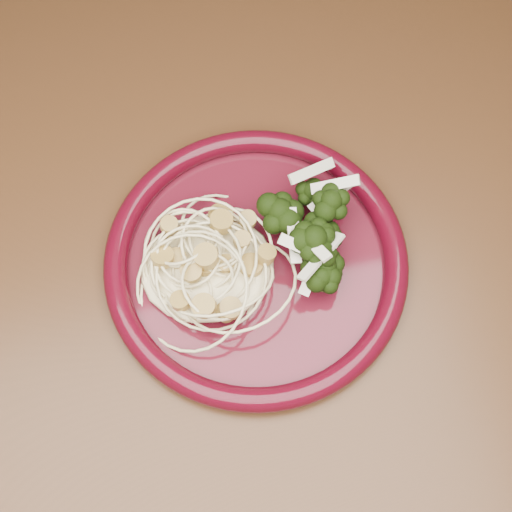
{
  "coord_description": "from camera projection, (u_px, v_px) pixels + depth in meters",
  "views": [
    {
      "loc": [
        -0.15,
        -0.18,
        1.3
      ],
      "look_at": [
        -0.1,
        0.05,
        0.77
      ],
      "focal_mm": 50.0,
      "sensor_mm": 36.0,
      "label": 1
    }
  ],
  "objects": [
    {
      "name": "onion_garnish",
      "position": [
        319.0,
        230.0,
        0.55
      ],
      "size": [
        0.06,
        0.08,
        0.05
      ],
      "primitive_type": null,
      "rotation": [
        0.0,
        0.0,
        -0.07
      ],
      "color": "beige",
      "rests_on": "broccoli_pile"
    },
    {
      "name": "dining_table",
      "position": [
        372.0,
        333.0,
        0.67
      ],
      "size": [
        1.2,
        0.8,
        0.75
      ],
      "color": "#472814",
      "rests_on": "ground"
    },
    {
      "name": "broccoli_pile",
      "position": [
        316.0,
        245.0,
        0.57
      ],
      "size": [
        0.08,
        0.13,
        0.04
      ],
      "primitive_type": "ellipsoid",
      "rotation": [
        0.0,
        0.0,
        -0.07
      ],
      "color": "black",
      "rests_on": "dinner_plate"
    },
    {
      "name": "scallop_cluster",
      "position": [
        205.0,
        249.0,
        0.55
      ],
      "size": [
        0.11,
        0.11,
        0.03
      ],
      "primitive_type": null,
      "rotation": [
        0.0,
        0.0,
        -0.07
      ],
      "color": "#B08D3E",
      "rests_on": "spaghetti_pile"
    },
    {
      "name": "spaghetti_pile",
      "position": [
        207.0,
        264.0,
        0.58
      ],
      "size": [
        0.12,
        0.1,
        0.02
      ],
      "primitive_type": "ellipsoid",
      "rotation": [
        0.0,
        0.0,
        -0.07
      ],
      "color": "beige",
      "rests_on": "dinner_plate"
    },
    {
      "name": "dinner_plate",
      "position": [
        256.0,
        261.0,
        0.59
      ],
      "size": [
        0.27,
        0.27,
        0.02
      ],
      "rotation": [
        0.0,
        0.0,
        -0.07
      ],
      "color": "#440D17",
      "rests_on": "dining_table"
    }
  ]
}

